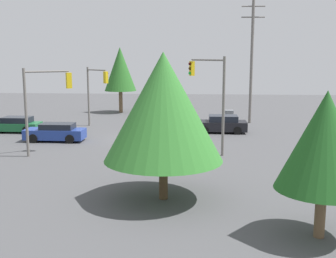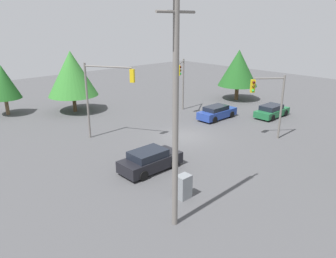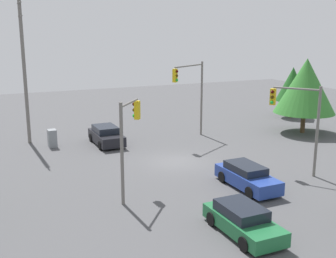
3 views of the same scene
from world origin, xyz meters
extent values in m
plane|color=#4C4C4F|center=(0.00, 0.00, 0.00)|extent=(80.00, 80.00, 0.00)
cube|color=#1E6638|center=(-11.12, 1.99, 0.51)|extent=(4.29, 1.80, 0.66)
cube|color=black|center=(-10.90, 1.99, 1.09)|extent=(2.36, 1.59, 0.50)
cylinder|color=black|center=(-12.45, 1.13, 0.34)|extent=(0.67, 0.22, 0.67)
cylinder|color=black|center=(-12.45, 2.85, 0.34)|extent=(0.67, 0.22, 0.67)
cylinder|color=black|center=(-9.79, 1.13, 0.34)|extent=(0.67, 0.22, 0.67)
cylinder|color=black|center=(-9.79, 2.85, 0.34)|extent=(0.67, 0.22, 0.67)
cube|color=black|center=(6.61, 3.08, 0.58)|extent=(4.43, 1.91, 0.79)
cube|color=black|center=(6.83, 3.08, 1.23)|extent=(2.43, 1.68, 0.51)
cylinder|color=black|center=(5.24, 2.18, 0.34)|extent=(0.68, 0.22, 0.68)
cylinder|color=black|center=(5.24, 3.99, 0.34)|extent=(0.68, 0.22, 0.68)
cylinder|color=black|center=(7.98, 2.18, 0.34)|extent=(0.68, 0.22, 0.68)
cylinder|color=black|center=(7.98, 3.99, 0.34)|extent=(0.68, 0.22, 0.68)
cube|color=#233D93|center=(-6.38, -1.57, 0.57)|extent=(4.56, 1.72, 0.76)
cube|color=black|center=(-6.15, -1.57, 1.17)|extent=(2.51, 1.51, 0.44)
cylinder|color=black|center=(-7.79, -2.39, 0.34)|extent=(0.68, 0.22, 0.68)
cylinder|color=black|center=(-7.79, -0.76, 0.34)|extent=(0.68, 0.22, 0.68)
cylinder|color=black|center=(-4.96, -2.39, 0.34)|extent=(0.68, 0.22, 0.68)
cylinder|color=black|center=(-4.96, -0.76, 0.34)|extent=(0.68, 0.22, 0.68)
cylinder|color=slate|center=(-5.59, 5.83, 2.75)|extent=(0.18, 0.18, 5.51)
cylinder|color=slate|center=(-4.57, 5.01, 5.26)|extent=(2.12, 1.74, 0.12)
cube|color=gold|center=(-3.55, 4.18, 4.63)|extent=(0.44, 0.43, 1.05)
sphere|color=#360503|center=(-3.44, 4.32, 4.97)|extent=(0.22, 0.22, 0.22)
sphere|color=#392605|center=(-3.44, 4.32, 4.63)|extent=(0.22, 0.22, 0.22)
sphere|color=green|center=(-3.44, 4.32, 4.30)|extent=(0.22, 0.22, 0.22)
cylinder|color=slate|center=(-6.45, -6.64, 2.88)|extent=(0.18, 0.18, 5.76)
cylinder|color=slate|center=(-5.25, -5.81, 5.51)|extent=(2.46, 1.76, 0.12)
cube|color=gold|center=(-4.05, -4.98, 4.88)|extent=(0.44, 0.42, 1.05)
sphere|color=#360503|center=(-4.15, -4.84, 5.22)|extent=(0.22, 0.22, 0.22)
sphere|color=#392605|center=(-4.15, -4.84, 4.88)|extent=(0.22, 0.22, 0.22)
sphere|color=green|center=(-4.15, -4.84, 4.55)|extent=(0.22, 0.22, 0.22)
cylinder|color=slate|center=(6.29, -5.54, 3.24)|extent=(0.18, 0.18, 6.49)
cylinder|color=slate|center=(5.23, -3.73, 6.24)|extent=(2.22, 3.68, 0.12)
cube|color=gold|center=(4.17, -1.92, 5.61)|extent=(0.41, 0.43, 1.05)
sphere|color=#360503|center=(4.02, -2.01, 5.95)|extent=(0.22, 0.22, 0.22)
sphere|color=#392605|center=(4.02, -2.01, 5.61)|extent=(0.22, 0.22, 0.22)
sphere|color=green|center=(4.02, -2.01, 5.28)|extent=(0.22, 0.22, 0.22)
cylinder|color=slate|center=(9.78, 8.72, 5.87)|extent=(0.28, 0.28, 11.75)
cylinder|color=slate|center=(9.78, 8.72, 10.15)|extent=(2.20, 0.12, 0.12)
cube|color=gray|center=(7.62, 7.23, 0.71)|extent=(0.81, 0.65, 1.42)
cylinder|color=brown|center=(-14.96, -5.31, 0.92)|extent=(0.48, 0.48, 1.83)
cone|color=#1E561E|center=(-14.96, -5.31, 4.07)|extent=(4.94, 4.94, 4.48)
cylinder|color=brown|center=(9.06, -18.08, 0.90)|extent=(0.39, 0.39, 1.80)
cone|color=#1E561E|center=(9.06, -18.08, 3.58)|extent=(3.40, 3.40, 3.55)
cylinder|color=#4C3823|center=(3.08, -14.31, 0.92)|extent=(0.41, 0.41, 1.84)
cone|color=#337A2D|center=(3.08, -14.31, 4.27)|extent=(5.40, 5.40, 4.86)
camera|label=1|loc=(4.58, -32.87, 6.50)|focal=45.00mm
camera|label=2|loc=(19.75, 18.89, 9.85)|focal=35.00mm
camera|label=3|loc=(-25.63, 12.46, 9.00)|focal=45.00mm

